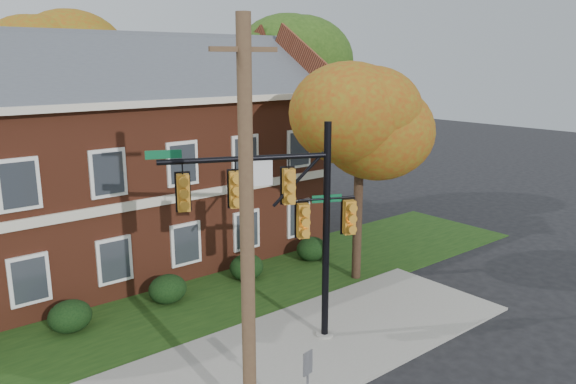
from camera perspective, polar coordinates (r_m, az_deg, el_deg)
ground at (r=17.43m, az=4.89°, el=-16.44°), size 120.00×120.00×0.00m
sidewalk at (r=18.04m, az=2.61°, el=-15.16°), size 14.00×5.00×0.08m
grass_strip at (r=21.64m, az=-6.42°, el=-10.24°), size 30.00×6.00×0.04m
apartment_building at (r=24.57m, az=-18.32°, el=4.09°), size 18.80×8.80×9.74m
hedge_left at (r=19.92m, az=-21.27°, el=-11.68°), size 1.40×1.26×1.05m
hedge_center at (r=21.10m, az=-12.13°, el=-9.62°), size 1.40×1.26×1.05m
hedge_right at (r=22.76m, az=-4.23°, el=-7.61°), size 1.40×1.26×1.05m
hedge_far_right at (r=24.81m, az=2.42°, el=-5.79°), size 1.40×1.26×1.05m
tree_near_right at (r=21.68m, az=8.07°, el=7.97°), size 4.50×4.25×8.58m
tree_right_rear at (r=30.89m, az=0.95°, el=12.34°), size 6.30×5.95×10.62m
tree_far_rear at (r=32.14m, az=-21.79°, el=12.75°), size 6.84×6.46×11.52m
traffic_signal at (r=16.57m, az=-0.11°, el=-1.95°), size 5.70×2.67×6.89m
utility_pole at (r=12.48m, az=-4.18°, el=-4.32°), size 1.48×0.42×9.58m
sign_post at (r=13.74m, az=2.01°, el=-18.34°), size 0.31×0.08×2.10m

